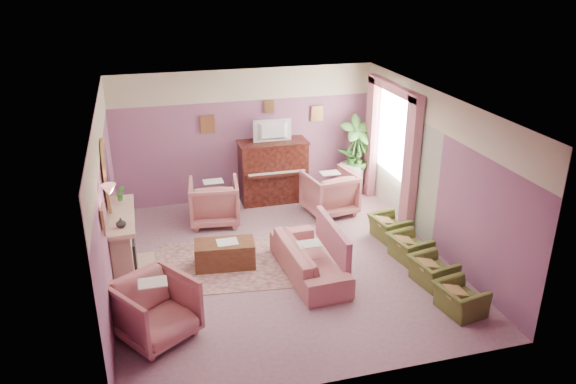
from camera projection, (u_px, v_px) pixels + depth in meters
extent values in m
cube|color=gray|center=(282.00, 263.00, 9.66)|extent=(5.50, 6.00, 0.01)
cube|color=white|center=(282.00, 103.00, 8.58)|extent=(5.50, 6.00, 0.01)
cube|color=#724A74|center=(246.00, 136.00, 11.79)|extent=(5.50, 0.02, 2.80)
cube|color=#724A74|center=(348.00, 283.00, 6.45)|extent=(5.50, 0.02, 2.80)
cube|color=#724A74|center=(106.00, 206.00, 8.45)|extent=(0.02, 6.00, 2.80)
cube|color=#724A74|center=(434.00, 172.00, 9.79)|extent=(0.02, 6.00, 2.80)
cube|color=beige|center=(245.00, 85.00, 11.37)|extent=(5.50, 0.01, 0.65)
cube|color=#AAB79B|center=(399.00, 165.00, 11.06)|extent=(0.01, 3.00, 2.15)
cube|color=tan|center=(123.00, 248.00, 9.00)|extent=(0.30, 1.40, 1.10)
cube|color=black|center=(131.00, 256.00, 9.08)|extent=(0.18, 0.72, 0.68)
cube|color=#FB3E1C|center=(134.00, 265.00, 9.16)|extent=(0.06, 0.54, 0.10)
cube|color=tan|center=(121.00, 216.00, 8.78)|extent=(0.40, 1.55, 0.07)
cube|color=tan|center=(139.00, 275.00, 9.25)|extent=(0.55, 1.50, 0.02)
ellipsoid|color=#AE874B|center=(106.00, 176.00, 8.49)|extent=(0.04, 0.72, 1.20)
ellipsoid|color=white|center=(108.00, 176.00, 8.49)|extent=(0.01, 0.60, 1.06)
cone|color=#FA957F|center=(109.00, 190.00, 7.50)|extent=(0.20, 0.20, 0.16)
cube|color=#37140E|center=(273.00, 172.00, 11.92)|extent=(1.40, 0.60, 1.30)
cube|color=#37140E|center=(277.00, 175.00, 11.58)|extent=(1.30, 0.12, 0.06)
cube|color=beige|center=(277.00, 173.00, 11.56)|extent=(1.20, 0.08, 0.02)
cube|color=#37140E|center=(273.00, 142.00, 11.66)|extent=(1.45, 0.65, 0.04)
imported|color=black|center=(273.00, 130.00, 11.50)|extent=(0.80, 0.12, 0.48)
cube|color=#AE874B|center=(207.00, 124.00, 11.44)|extent=(0.30, 0.03, 0.38)
cube|color=#AE874B|center=(317.00, 114.00, 11.98)|extent=(0.26, 0.03, 0.34)
cube|color=#AE874B|center=(269.00, 107.00, 11.64)|extent=(0.22, 0.03, 0.26)
cube|color=#AE874B|center=(104.00, 219.00, 7.27)|extent=(0.03, 0.28, 0.36)
cube|color=silver|center=(395.00, 131.00, 11.04)|extent=(0.03, 1.40, 1.80)
cube|color=#B36677|center=(411.00, 166.00, 10.35)|extent=(0.16, 0.34, 2.60)
cube|color=#B36677|center=(371.00, 138.00, 11.99)|extent=(0.16, 0.34, 2.60)
cube|color=#B36677|center=(394.00, 88.00, 10.69)|extent=(0.16, 2.20, 0.16)
imported|color=#3B7F30|center=(121.00, 193.00, 9.21)|extent=(0.16, 0.16, 0.28)
imported|color=beige|center=(121.00, 223.00, 8.30)|extent=(0.16, 0.16, 0.16)
cube|color=#9B6D69|center=(229.00, 264.00, 9.60)|extent=(2.69, 2.08, 0.01)
cube|color=#57331D|center=(225.00, 254.00, 9.48)|extent=(1.05, 0.61, 0.45)
cube|color=white|center=(227.00, 242.00, 9.40)|extent=(0.35, 0.28, 0.01)
imported|color=#B66F6A|center=(309.00, 253.00, 9.17)|extent=(0.66, 1.97, 0.80)
cube|color=#B36677|center=(333.00, 239.00, 9.19)|extent=(0.10, 1.49, 0.55)
imported|color=#B66F6A|center=(214.00, 199.00, 10.97)|extent=(0.94, 0.94, 0.98)
imported|color=#B66F6A|center=(330.00, 190.00, 11.40)|extent=(0.94, 0.94, 0.98)
imported|color=#B66F6A|center=(155.00, 307.00, 7.60)|extent=(0.94, 0.94, 0.98)
imported|color=#58662A|center=(460.00, 295.00, 8.22)|extent=(0.48, 0.68, 0.59)
imported|color=#58662A|center=(433.00, 267.00, 8.95)|extent=(0.48, 0.68, 0.59)
imported|color=#58662A|center=(409.00, 244.00, 9.68)|extent=(0.48, 0.68, 0.59)
imported|color=#58662A|center=(389.00, 224.00, 10.41)|extent=(0.48, 0.68, 0.59)
cylinder|color=beige|center=(351.00, 179.00, 12.37)|extent=(0.52, 0.52, 0.70)
imported|color=#3B7F30|center=(352.00, 157.00, 12.17)|extent=(0.30, 0.30, 0.34)
imported|color=#3B7F30|center=(359.00, 159.00, 12.12)|extent=(0.16, 0.16, 0.28)
cylinder|color=#995A35|center=(355.00, 186.00, 12.44)|extent=(0.34, 0.34, 0.34)
imported|color=#3B7F30|center=(356.00, 148.00, 12.10)|extent=(0.76, 0.76, 1.44)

